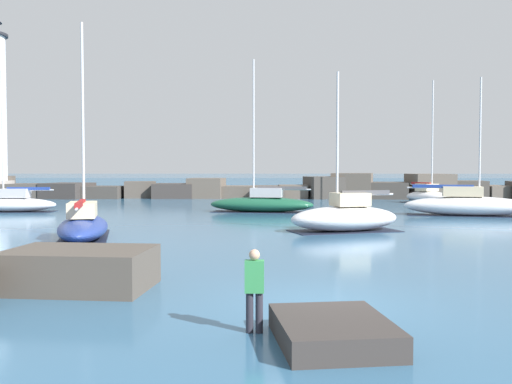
% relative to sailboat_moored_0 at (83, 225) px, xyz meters
% --- Properties ---
extents(ground_plane, '(600.00, 600.00, 0.00)m').
position_rel_sailboat_moored_0_xyz_m(ground_plane, '(9.30, -11.55, -0.60)').
color(ground_plane, '#336084').
extents(open_sea_beyond, '(400.00, 116.00, 0.01)m').
position_rel_sailboat_moored_0_xyz_m(open_sea_beyond, '(9.30, 93.92, -0.60)').
color(open_sea_beyond, '#235175').
rests_on(open_sea_beyond, ground).
extents(breakwater_jetty, '(68.43, 6.66, 2.56)m').
position_rel_sailboat_moored_0_xyz_m(breakwater_jetty, '(14.20, 33.89, 0.33)').
color(breakwater_jetty, '#4C443D').
rests_on(breakwater_jetty, ground).
extents(foreground_rocks, '(18.92, 7.09, 1.37)m').
position_rel_sailboat_moored_0_xyz_m(foreground_rocks, '(6.08, -11.25, -0.12)').
color(foreground_rocks, brown).
rests_on(foreground_rocks, ground).
extents(sailboat_moored_0, '(3.76, 7.43, 9.47)m').
position_rel_sailboat_moored_0_xyz_m(sailboat_moored_0, '(0.00, 0.00, 0.00)').
color(sailboat_moored_0, navy).
rests_on(sailboat_moored_0, ground).
extents(sailboat_moored_2, '(7.50, 3.04, 10.64)m').
position_rel_sailboat_moored_0_xyz_m(sailboat_moored_2, '(7.54, 15.30, 0.04)').
color(sailboat_moored_2, '#195138').
rests_on(sailboat_moored_2, ground).
extents(sailboat_moored_3, '(6.46, 2.26, 9.91)m').
position_rel_sailboat_moored_0_xyz_m(sailboat_moored_3, '(-10.11, 15.05, 0.02)').
color(sailboat_moored_3, silver).
rests_on(sailboat_moored_3, ground).
extents(sailboat_moored_4, '(5.99, 3.97, 7.73)m').
position_rel_sailboat_moored_0_xyz_m(sailboat_moored_4, '(11.80, 3.39, 0.10)').
color(sailboat_moored_4, silver).
rests_on(sailboat_moored_4, ground).
extents(sailboat_moored_5, '(8.37, 3.74, 8.88)m').
position_rel_sailboat_moored_0_xyz_m(sailboat_moored_5, '(20.91, 12.56, 0.12)').
color(sailboat_moored_5, white).
rests_on(sailboat_moored_5, ground).
extents(sailboat_moored_6, '(4.28, 5.93, 10.63)m').
position_rel_sailboat_moored_0_xyz_m(sailboat_moored_6, '(21.94, 25.59, 0.05)').
color(sailboat_moored_6, white).
rests_on(sailboat_moored_6, ground).
extents(person_on_rocks, '(0.36, 0.22, 1.57)m').
position_rel_sailboat_moored_0_xyz_m(person_on_rocks, '(7.85, -13.90, 0.27)').
color(person_on_rocks, '#282833').
rests_on(person_on_rocks, ground).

